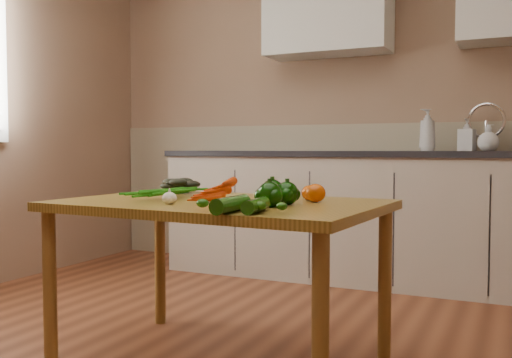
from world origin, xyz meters
The scene contains 17 objects.
room centered at (0.00, 0.17, 1.25)m, with size 4.04×5.04×2.64m.
counter_run centered at (0.21, 2.19, 0.46)m, with size 2.84×0.64×1.14m.
table centered at (0.07, 0.36, 0.62)m, with size 1.35×0.91×0.70m.
soap_bottle_a centered at (0.62, 2.29, 1.04)m, with size 0.11×0.11×0.28m, color silver.
soap_bottle_b centered at (0.87, 2.31, 1.01)m, with size 0.10×0.10×0.22m, color silver.
soap_bottle_c centered at (1.00, 2.25, 0.98)m, with size 0.13×0.13×0.17m, color silver.
carrot_bunch centered at (-0.02, 0.36, 0.73)m, with size 0.24×0.19×0.07m, color #DB3C05, non-canonical shape.
leafy_greens centered at (-0.30, 0.64, 0.74)m, with size 0.19×0.17×0.09m, color black, non-canonical shape.
garlic_bulb centered at (-0.04, 0.16, 0.72)m, with size 0.06×0.06×0.05m, color white.
pepper_a centered at (0.32, 0.34, 0.75)m, with size 0.09×0.09×0.09m, color #093302.
pepper_b centered at (0.38, 0.33, 0.74)m, with size 0.09×0.09×0.09m, color #093302.
pepper_c centered at (0.36, 0.21, 0.74)m, with size 0.09×0.09×0.09m, color #093302.
tomato_a centered at (0.28, 0.51, 0.73)m, with size 0.07×0.07×0.07m, color #971102.
tomato_b centered at (0.40, 0.55, 0.73)m, with size 0.07×0.07×0.06m, color #C84905.
tomato_c centered at (0.45, 0.47, 0.74)m, with size 0.08×0.08×0.07m, color #C84905.
zucchini_a centered at (0.39, 0.03, 0.72)m, with size 0.05×0.05×0.18m, color #134207.
zucchini_b centered at (0.31, 0.00, 0.73)m, with size 0.06×0.06×0.22m, color #134207.
Camera 1 is at (1.20, -1.70, 0.91)m, focal length 40.00 mm.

